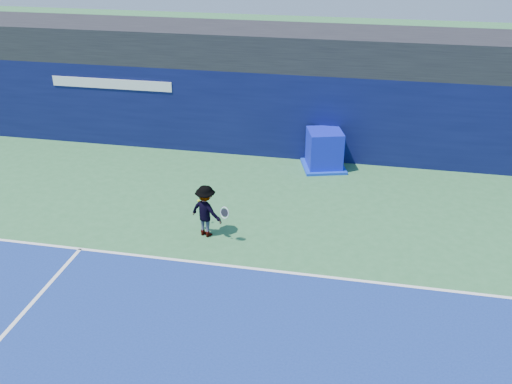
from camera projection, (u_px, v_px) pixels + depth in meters
ground at (243, 355)px, 11.27m from camera, size 80.00×80.00×0.00m
baseline at (270, 270)px, 13.90m from camera, size 24.00×0.10×0.01m
stadium_band at (314, 48)px, 19.76m from camera, size 36.00×3.00×1.20m
back_wall_assembly at (308, 115)px, 19.82m from camera, size 36.00×1.03×3.00m
equipment_cart at (324, 151)px, 19.19m from camera, size 1.71×1.71×1.32m
tennis_player at (206, 211)px, 15.12m from camera, size 1.26×0.85×1.46m
tennis_ball at (199, 201)px, 15.57m from camera, size 0.07×0.07×0.07m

